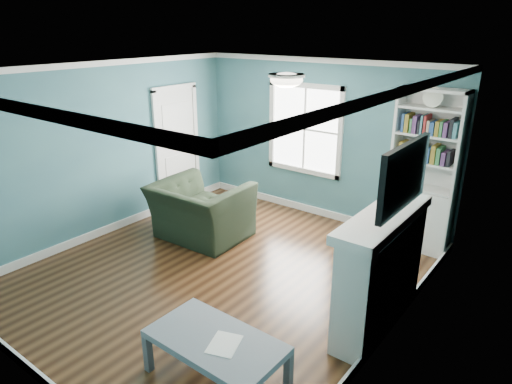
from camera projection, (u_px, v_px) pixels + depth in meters
The scene contains 13 objects.
floor at pixel (221, 272), 6.02m from camera, with size 5.00×5.00×0.00m, color black.
room_walls at pixel (218, 157), 5.48m from camera, with size 5.00×5.00×5.00m.
trim at pixel (219, 184), 5.60m from camera, with size 4.50×5.00×2.60m.
window at pixel (305, 129), 7.55m from camera, with size 1.40×0.06×1.50m.
bookshelf at pixel (422, 187), 6.41m from camera, with size 0.90×0.35×2.31m.
fireplace at pixel (381, 273), 4.77m from camera, with size 0.44×1.58×1.30m.
tv at pixel (404, 176), 4.32m from camera, with size 0.06×1.10×0.65m, color black.
door at pixel (177, 147), 7.96m from camera, with size 0.12×0.98×2.17m.
ceiling_fixture at pixel (286, 79), 4.70m from camera, with size 0.38×0.38×0.15m.
light_switch at pixel (248, 134), 8.32m from camera, with size 0.08×0.01×0.12m, color white.
recliner at pixel (200, 202), 6.83m from camera, with size 1.32×0.86×1.16m, color black.
coffee_table at pixel (216, 344), 4.08m from camera, with size 1.25×0.69×0.45m.
paper_sheet at pixel (224, 344), 3.98m from camera, with size 0.25×0.32×0.00m, color white.
Camera 1 is at (3.57, -3.92, 3.08)m, focal length 32.00 mm.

